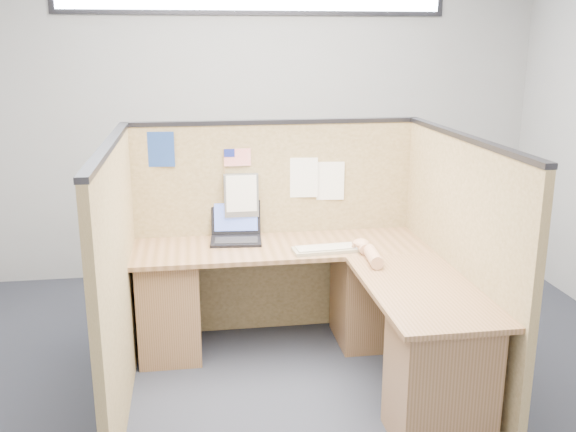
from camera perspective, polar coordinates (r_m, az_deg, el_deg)
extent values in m
plane|color=#20222D|center=(3.98, 0.77, -15.68)|extent=(5.00, 5.00, 0.00)
plane|color=#98999D|center=(5.69, -2.93, 8.70)|extent=(5.00, 0.00, 5.00)
plane|color=#98999D|center=(1.41, 16.45, -12.72)|extent=(5.00, 0.00, 5.00)
cube|color=brown|center=(4.59, -1.23, -1.16)|extent=(2.05, 0.05, 1.50)
cube|color=#232328|center=(4.44, -1.29, 8.36)|extent=(2.05, 0.06, 0.03)
cube|color=brown|center=(3.73, -14.86, -5.63)|extent=(0.05, 1.80, 1.50)
cube|color=#232328|center=(3.54, -15.71, 6.03)|extent=(0.06, 1.80, 0.03)
cube|color=brown|center=(4.02, 14.81, -4.09)|extent=(0.05, 1.80, 1.50)
cube|color=#232328|center=(3.84, 15.58, 6.74)|extent=(0.06, 1.80, 0.03)
cube|color=brown|center=(4.30, -0.67, -2.81)|extent=(1.95, 0.60, 0.03)
cube|color=brown|center=(3.66, 11.90, -6.47)|extent=(0.60, 1.15, 0.03)
cube|color=brown|center=(4.39, -10.48, -7.76)|extent=(0.40, 0.50, 0.70)
cube|color=brown|center=(4.54, 6.92, -6.82)|extent=(0.40, 0.50, 0.70)
cube|color=brown|center=(3.54, 13.40, -13.84)|extent=(0.50, 0.40, 0.70)
cube|color=black|center=(4.37, -4.64, -2.21)|extent=(0.36, 0.28, 0.02)
cube|color=black|center=(4.49, -4.82, -0.10)|extent=(0.35, 0.10, 0.23)
cube|color=#36478B|center=(4.48, -4.81, -0.14)|extent=(0.30, 0.08, 0.19)
cube|color=gray|center=(4.18, 3.63, -2.99)|extent=(0.48, 0.19, 0.02)
cube|color=silver|center=(4.17, 3.63, -2.79)|extent=(0.43, 0.16, 0.01)
ellipsoid|color=#B3B3B8|center=(4.19, 6.51, -2.79)|extent=(0.12, 0.08, 0.05)
ellipsoid|color=tan|center=(4.18, 6.54, -2.43)|extent=(0.10, 0.13, 0.06)
cylinder|color=tan|center=(4.14, 6.81, -2.89)|extent=(0.07, 0.06, 0.07)
cylinder|color=tan|center=(3.99, 7.58, -3.59)|extent=(0.11, 0.30, 0.09)
cube|color=navy|center=(4.40, -11.22, 5.83)|extent=(0.18, 0.02, 0.24)
cylinder|color=olive|center=(4.42, -5.68, 3.90)|extent=(0.01, 0.01, 0.32)
cube|color=red|center=(4.40, -4.52, 5.22)|extent=(0.18, 0.00, 0.12)
cube|color=navy|center=(4.39, -5.24, 5.60)|extent=(0.07, 0.00, 0.05)
cube|color=slate|center=(4.45, -4.19, 1.84)|extent=(0.24, 0.05, 0.30)
cube|color=white|center=(4.42, -4.16, 2.00)|extent=(0.21, 0.01, 0.26)
cube|color=white|center=(4.50, 1.25, 3.43)|extent=(0.22, 0.03, 0.28)
cube|color=white|center=(4.54, 3.67, 3.13)|extent=(0.21, 0.02, 0.27)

